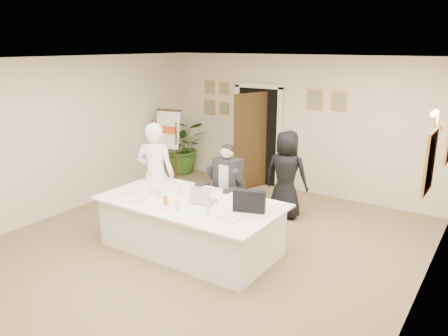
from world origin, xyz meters
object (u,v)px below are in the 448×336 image
Objects in this scene: seated_man at (226,186)px; flip_chart at (171,150)px; standing_woman at (286,175)px; steel_jug at (159,194)px; oj_glass at (166,201)px; conference_table at (191,225)px; laptop_bag at (249,201)px; standing_man at (156,174)px; laptop at (205,193)px; potted_palm at (183,146)px; paper_stack at (229,217)px.

flip_chart reaches higher than seated_man.
steel_jug is (-1.08, -2.11, 0.04)m from standing_woman.
oj_glass is 0.33m from steel_jug.
oj_glass is at bearing -119.41° from conference_table.
conference_table is at bearing 168.22° from laptop_bag.
flip_chart is 12.54× the size of oj_glass.
conference_table is 20.92× the size of oj_glass.
laptop is (1.30, -0.37, 0.03)m from standing_man.
laptop_bag is (0.73, 0.03, 0.02)m from laptop.
laptop is (2.90, -3.07, 0.27)m from potted_palm.
flip_chart is 2.25m from standing_man.
standing_man reaches higher than oj_glass.
paper_stack is at bearing 90.79° from standing_woman.
potted_palm is at bearing -25.30° from standing_woman.
standing_woman is at bearing 67.66° from laptop.
standing_woman is at bearing -19.98° from potted_palm.
laptop is at bearing 19.37° from steel_jug.
paper_stack is (0.84, -0.25, 0.40)m from conference_table.
standing_man reaches higher than paper_stack.
standing_woman is 2.42m from oj_glass.
potted_palm is 4.18× the size of paper_stack.
potted_palm is at bearing 125.72° from oj_glass.
potted_palm is 4.30m from oj_glass.
flip_chart is 0.92× the size of standing_man.
laptop_bag is (2.03, -0.34, 0.04)m from standing_man.
standing_man is 3.15m from potted_palm.
flip_chart is at bearing -67.84° from potted_palm.
paper_stack is at bearing 135.17° from standing_man.
oj_glass is at bearing -31.34° from steel_jug.
paper_stack is (1.94, -0.70, -0.10)m from standing_man.
steel_jug is at bearing 57.58° from standing_woman.
standing_man is 2.27m from standing_woman.
flip_chart is 3.42m from oj_glass.
seated_man is 4.70× the size of paper_stack.
standing_woman reaches higher than laptop_bag.
seated_man reaches higher than laptop_bag.
steel_jug is at bearing -56.15° from potted_palm.
standing_woman reaches higher than potted_palm.
seated_man is at bearing 82.52° from oj_glass.
potted_palm reaches higher than laptop.
conference_table is at bearing 67.39° from standing_woman.
laptop_bag is at bearing 21.42° from oj_glass.
flip_chart is 4.10m from paper_stack.
seated_man is at bearing 93.71° from laptop.
potted_palm is 9.94× the size of oj_glass.
laptop_bag is 3.40× the size of oj_glass.
oj_glass is (-0.39, -0.41, -0.07)m from laptop.
seated_man is 1.12× the size of potted_palm.
potted_palm is at bearing 152.06° from seated_man.
laptop is (0.21, 0.09, 0.52)m from conference_table.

